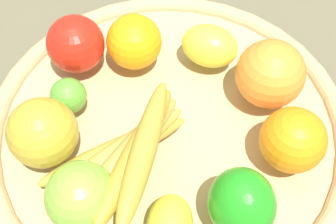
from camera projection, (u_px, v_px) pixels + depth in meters
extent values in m
plane|color=brown|center=(168.00, 138.00, 0.61)|extent=(2.40, 2.40, 0.00)
cylinder|color=tan|center=(168.00, 132.00, 0.60)|extent=(0.44, 0.44, 0.03)
torus|color=tan|center=(168.00, 127.00, 0.59)|extent=(0.45, 0.45, 0.02)
ellipsoid|color=yellow|center=(210.00, 46.00, 0.61)|extent=(0.09, 0.09, 0.05)
sphere|color=#519C2E|center=(68.00, 96.00, 0.58)|extent=(0.06, 0.06, 0.04)
sphere|color=orange|center=(293.00, 140.00, 0.52)|extent=(0.08, 0.08, 0.07)
sphere|color=orange|center=(134.00, 42.00, 0.61)|extent=(0.09, 0.09, 0.07)
ellipsoid|color=#AF8F32|center=(114.00, 151.00, 0.54)|extent=(0.18, 0.05, 0.03)
ellipsoid|color=gold|center=(118.00, 153.00, 0.53)|extent=(0.18, 0.04, 0.03)
ellipsoid|color=#AD903D|center=(126.00, 155.00, 0.51)|extent=(0.18, 0.09, 0.03)
ellipsoid|color=#B88929|center=(135.00, 155.00, 0.50)|extent=(0.17, 0.12, 0.03)
ellipsoid|color=#AC8F2F|center=(143.00, 151.00, 0.49)|extent=(0.15, 0.14, 0.03)
sphere|color=#7CB537|center=(81.00, 197.00, 0.49)|extent=(0.10, 0.10, 0.07)
sphere|color=orange|center=(270.00, 74.00, 0.57)|extent=(0.12, 0.12, 0.08)
sphere|color=#B39929|center=(43.00, 133.00, 0.53)|extent=(0.08, 0.08, 0.08)
ellipsoid|color=yellow|center=(170.00, 224.00, 0.48)|extent=(0.08, 0.08, 0.05)
sphere|color=red|center=(76.00, 44.00, 0.60)|extent=(0.10, 0.10, 0.07)
ellipsoid|color=#1F931A|center=(242.00, 204.00, 0.48)|extent=(0.08, 0.09, 0.08)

